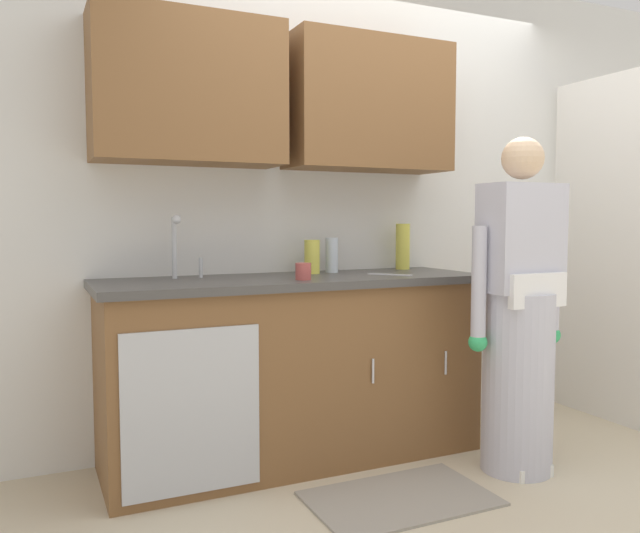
# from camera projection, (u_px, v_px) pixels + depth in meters

# --- Properties ---
(ground_plane) EXTENTS (9.00, 9.00, 0.00)m
(ground_plane) POSITION_uv_depth(u_px,v_px,m) (466.00, 491.00, 2.89)
(ground_plane) COLOR beige
(kitchen_wall_with_uppers) EXTENTS (4.80, 0.44, 2.70)m
(kitchen_wall_with_uppers) POSITION_uv_depth(u_px,v_px,m) (341.00, 176.00, 3.62)
(kitchen_wall_with_uppers) COLOR silver
(kitchen_wall_with_uppers) RESTS_ON ground
(closet_door_panel) EXTENTS (0.04, 1.10, 2.10)m
(closet_door_panel) POSITION_uv_depth(u_px,v_px,m) (625.00, 250.00, 3.78)
(closet_door_panel) COLOR silver
(closet_door_panel) RESTS_ON ground
(counter_cabinet) EXTENTS (1.90, 0.62, 0.90)m
(counter_cabinet) POSITION_uv_depth(u_px,v_px,m) (294.00, 372.00, 3.25)
(counter_cabinet) COLOR brown
(counter_cabinet) RESTS_ON ground
(countertop) EXTENTS (1.96, 0.66, 0.04)m
(countertop) POSITION_uv_depth(u_px,v_px,m) (294.00, 281.00, 3.22)
(countertop) COLOR #474442
(countertop) RESTS_ON counter_cabinet
(sink) EXTENTS (0.50, 0.36, 0.35)m
(sink) POSITION_uv_depth(u_px,v_px,m) (189.00, 284.00, 3.01)
(sink) COLOR #B7BABF
(sink) RESTS_ON counter_cabinet
(person_at_sink) EXTENTS (0.55, 0.34, 1.62)m
(person_at_sink) POSITION_uv_depth(u_px,v_px,m) (519.00, 331.00, 3.09)
(person_at_sink) COLOR white
(person_at_sink) RESTS_ON ground
(floor_mat) EXTENTS (0.80, 0.50, 0.01)m
(floor_mat) POSITION_uv_depth(u_px,v_px,m) (400.00, 498.00, 2.80)
(floor_mat) COLOR gray
(floor_mat) RESTS_ON ground
(bottle_water_short) EXTENTS (0.07, 0.07, 0.19)m
(bottle_water_short) POSITION_uv_depth(u_px,v_px,m) (332.00, 255.00, 3.49)
(bottle_water_short) COLOR silver
(bottle_water_short) RESTS_ON countertop
(bottle_cleaner_spray) EXTENTS (0.08, 0.08, 0.18)m
(bottle_cleaner_spray) POSITION_uv_depth(u_px,v_px,m) (312.00, 257.00, 3.41)
(bottle_cleaner_spray) COLOR #D8D14C
(bottle_cleaner_spray) RESTS_ON countertop
(bottle_soap) EXTENTS (0.08, 0.08, 0.27)m
(bottle_soap) POSITION_uv_depth(u_px,v_px,m) (403.00, 246.00, 3.71)
(bottle_soap) COLOR #D8D14C
(bottle_soap) RESTS_ON countertop
(cup_by_sink) EXTENTS (0.08, 0.08, 0.08)m
(cup_by_sink) POSITION_uv_depth(u_px,v_px,m) (303.00, 271.00, 3.06)
(cup_by_sink) COLOR #B24C47
(cup_by_sink) RESTS_ON countertop
(knife_on_counter) EXTENTS (0.17, 0.20, 0.01)m
(knife_on_counter) POSITION_uv_depth(u_px,v_px,m) (390.00, 274.00, 3.33)
(knife_on_counter) COLOR silver
(knife_on_counter) RESTS_ON countertop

